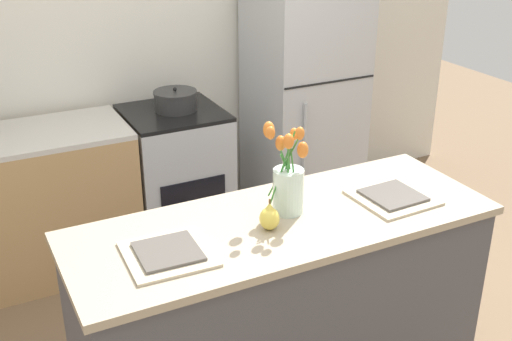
# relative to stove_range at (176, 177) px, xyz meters

# --- Properties ---
(back_wall) EXTENTS (5.20, 0.08, 2.70)m
(back_wall) POSITION_rel_stove_range_xyz_m (-0.10, 0.40, 0.90)
(back_wall) COLOR silver
(back_wall) RESTS_ON ground_plane
(kitchen_island) EXTENTS (1.80, 0.66, 0.94)m
(kitchen_island) POSITION_rel_stove_range_xyz_m (-0.10, -1.60, 0.02)
(kitchen_island) COLOR #4C4C51
(kitchen_island) RESTS_ON ground_plane
(stove_range) EXTENTS (0.60, 0.61, 0.91)m
(stove_range) POSITION_rel_stove_range_xyz_m (0.00, 0.00, 0.00)
(stove_range) COLOR #B2B5B7
(stove_range) RESTS_ON ground_plane
(refrigerator) EXTENTS (0.68, 0.67, 1.70)m
(refrigerator) POSITION_rel_stove_range_xyz_m (0.95, 0.00, 0.39)
(refrigerator) COLOR #B7BABC
(refrigerator) RESTS_ON ground_plane
(flower_vase) EXTENTS (0.19, 0.16, 0.40)m
(flower_vase) POSITION_rel_stove_range_xyz_m (-0.05, -1.55, 0.63)
(flower_vase) COLOR silver
(flower_vase) RESTS_ON kitchen_island
(pear_figurine) EXTENTS (0.08, 0.08, 0.13)m
(pear_figurine) POSITION_rel_stove_range_xyz_m (-0.19, -1.64, 0.54)
(pear_figurine) COLOR #E5CC4C
(pear_figurine) RESTS_ON kitchen_island
(plate_setting_left) EXTENTS (0.33, 0.33, 0.02)m
(plate_setting_left) POSITION_rel_stove_range_xyz_m (-0.62, -1.65, 0.50)
(plate_setting_left) COLOR beige
(plate_setting_left) RESTS_ON kitchen_island
(plate_setting_right) EXTENTS (0.33, 0.33, 0.02)m
(plate_setting_right) POSITION_rel_stove_range_xyz_m (0.42, -1.65, 0.50)
(plate_setting_right) COLOR beige
(plate_setting_right) RESTS_ON kitchen_island
(cooking_pot) EXTENTS (0.27, 0.27, 0.15)m
(cooking_pot) POSITION_rel_stove_range_xyz_m (0.03, 0.01, 0.52)
(cooking_pot) COLOR #2D2D2D
(cooking_pot) RESTS_ON stove_range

